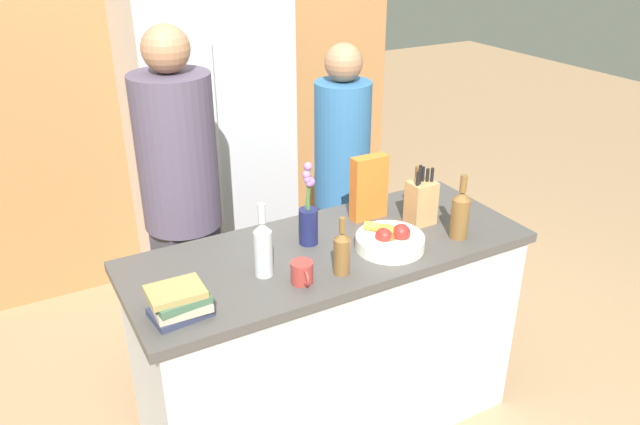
{
  "coord_description": "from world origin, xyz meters",
  "views": [
    {
      "loc": [
        -1.1,
        -1.9,
        2.13
      ],
      "look_at": [
        0.0,
        0.08,
        1.04
      ],
      "focal_mm": 35.0,
      "sensor_mm": 36.0,
      "label": 1
    }
  ],
  "objects_px": {
    "flower_vase": "(308,218)",
    "person_at_sink": "(181,196)",
    "fruit_bowl": "(390,239)",
    "bottle_vinegar": "(263,248)",
    "knife_block": "(421,202)",
    "refrigerator": "(209,141)",
    "book_stack": "(179,302)",
    "bottle_oil": "(342,252)",
    "bottle_wine": "(417,192)",
    "person_in_blue": "(342,178)",
    "cereal_box": "(369,188)",
    "bottle_water": "(460,213)",
    "coffee_mug": "(302,273)"
  },
  "relations": [
    {
      "from": "refrigerator",
      "to": "bottle_oil",
      "type": "height_order",
      "value": "refrigerator"
    },
    {
      "from": "flower_vase",
      "to": "bottle_water",
      "type": "xyz_separation_m",
      "value": [
        0.56,
        -0.26,
        -0.01
      ]
    },
    {
      "from": "coffee_mug",
      "to": "bottle_wine",
      "type": "xyz_separation_m",
      "value": [
        0.74,
        0.31,
        0.04
      ]
    },
    {
      "from": "book_stack",
      "to": "person_at_sink",
      "type": "distance_m",
      "value": 0.87
    },
    {
      "from": "flower_vase",
      "to": "person_in_blue",
      "type": "height_order",
      "value": "person_in_blue"
    },
    {
      "from": "person_at_sink",
      "to": "person_in_blue",
      "type": "distance_m",
      "value": 0.84
    },
    {
      "from": "book_stack",
      "to": "bottle_vinegar",
      "type": "relative_size",
      "value": 0.7
    },
    {
      "from": "flower_vase",
      "to": "book_stack",
      "type": "distance_m",
      "value": 0.66
    },
    {
      "from": "knife_block",
      "to": "refrigerator",
      "type": "bearing_deg",
      "value": 107.49
    },
    {
      "from": "cereal_box",
      "to": "person_in_blue",
      "type": "height_order",
      "value": "person_in_blue"
    },
    {
      "from": "person_at_sink",
      "to": "fruit_bowl",
      "type": "bearing_deg",
      "value": -71.68
    },
    {
      "from": "refrigerator",
      "to": "coffee_mug",
      "type": "height_order",
      "value": "refrigerator"
    },
    {
      "from": "bottle_oil",
      "to": "refrigerator",
      "type": "bearing_deg",
      "value": 87.65
    },
    {
      "from": "flower_vase",
      "to": "cereal_box",
      "type": "distance_m",
      "value": 0.35
    },
    {
      "from": "fruit_bowl",
      "to": "person_in_blue",
      "type": "bearing_deg",
      "value": 73.12
    },
    {
      "from": "refrigerator",
      "to": "flower_vase",
      "type": "distance_m",
      "value": 1.34
    },
    {
      "from": "cereal_box",
      "to": "bottle_oil",
      "type": "bearing_deg",
      "value": -134.56
    },
    {
      "from": "book_stack",
      "to": "person_in_blue",
      "type": "bearing_deg",
      "value": 35.81
    },
    {
      "from": "bottle_wine",
      "to": "bottle_vinegar",
      "type": "bearing_deg",
      "value": -167.29
    },
    {
      "from": "bottle_oil",
      "to": "person_in_blue",
      "type": "bearing_deg",
      "value": 59.08
    },
    {
      "from": "bottle_oil",
      "to": "flower_vase",
      "type": "bearing_deg",
      "value": 89.35
    },
    {
      "from": "refrigerator",
      "to": "book_stack",
      "type": "bearing_deg",
      "value": -113.2
    },
    {
      "from": "bottle_wine",
      "to": "person_at_sink",
      "type": "relative_size",
      "value": 0.12
    },
    {
      "from": "fruit_bowl",
      "to": "bottle_vinegar",
      "type": "xyz_separation_m",
      "value": [
        -0.52,
        0.06,
        0.07
      ]
    },
    {
      "from": "knife_block",
      "to": "book_stack",
      "type": "xyz_separation_m",
      "value": [
        -1.12,
        -0.16,
        -0.05
      ]
    },
    {
      "from": "bottle_water",
      "to": "person_at_sink",
      "type": "distance_m",
      "value": 1.24
    },
    {
      "from": "book_stack",
      "to": "bottle_vinegar",
      "type": "height_order",
      "value": "bottle_vinegar"
    },
    {
      "from": "bottle_water",
      "to": "cereal_box",
      "type": "bearing_deg",
      "value": 123.64
    },
    {
      "from": "refrigerator",
      "to": "person_at_sink",
      "type": "bearing_deg",
      "value": -118.37
    },
    {
      "from": "book_stack",
      "to": "coffee_mug",
      "type": "bearing_deg",
      "value": -2.25
    },
    {
      "from": "flower_vase",
      "to": "person_at_sink",
      "type": "distance_m",
      "value": 0.68
    },
    {
      "from": "bottle_vinegar",
      "to": "person_at_sink",
      "type": "bearing_deg",
      "value": 96.43
    },
    {
      "from": "flower_vase",
      "to": "book_stack",
      "type": "bearing_deg",
      "value": -158.81
    },
    {
      "from": "bottle_oil",
      "to": "bottle_wine",
      "type": "bearing_deg",
      "value": 28.71
    },
    {
      "from": "fruit_bowl",
      "to": "person_at_sink",
      "type": "bearing_deg",
      "value": 127.65
    },
    {
      "from": "flower_vase",
      "to": "person_in_blue",
      "type": "distance_m",
      "value": 0.76
    },
    {
      "from": "fruit_bowl",
      "to": "person_in_blue",
      "type": "xyz_separation_m",
      "value": [
        0.23,
        0.75,
        -0.06
      ]
    },
    {
      "from": "refrigerator",
      "to": "cereal_box",
      "type": "distance_m",
      "value": 1.29
    },
    {
      "from": "bottle_water",
      "to": "refrigerator",
      "type": "bearing_deg",
      "value": 107.5
    },
    {
      "from": "bottle_oil",
      "to": "bottle_wine",
      "type": "height_order",
      "value": "bottle_oil"
    },
    {
      "from": "coffee_mug",
      "to": "person_at_sink",
      "type": "height_order",
      "value": "person_at_sink"
    },
    {
      "from": "bottle_vinegar",
      "to": "bottle_water",
      "type": "xyz_separation_m",
      "value": [
        0.82,
        -0.12,
        -0.01
      ]
    },
    {
      "from": "person_at_sink",
      "to": "knife_block",
      "type": "bearing_deg",
      "value": -57.28
    },
    {
      "from": "bottle_water",
      "to": "person_in_blue",
      "type": "distance_m",
      "value": 0.83
    },
    {
      "from": "flower_vase",
      "to": "person_at_sink",
      "type": "bearing_deg",
      "value": 120.16
    },
    {
      "from": "bottle_water",
      "to": "person_in_blue",
      "type": "relative_size",
      "value": 0.17
    },
    {
      "from": "coffee_mug",
      "to": "bottle_water",
      "type": "relative_size",
      "value": 0.42
    },
    {
      "from": "bottle_wine",
      "to": "person_in_blue",
      "type": "relative_size",
      "value": 0.13
    },
    {
      "from": "bottle_oil",
      "to": "bottle_wine",
      "type": "distance_m",
      "value": 0.66
    },
    {
      "from": "person_in_blue",
      "to": "person_at_sink",
      "type": "bearing_deg",
      "value": -162.83
    }
  ]
}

